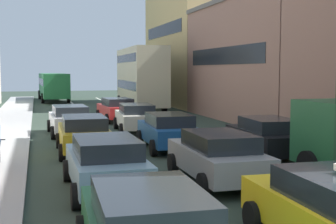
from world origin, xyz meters
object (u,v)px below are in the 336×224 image
at_px(traffic_light_pole, 90,21).
at_px(bus_mid_queue_primary, 141,75).
at_px(sedan_centre_lane_second, 217,156).
at_px(wagon_left_lane_second, 106,163).
at_px(bus_far_queue_secondary, 53,84).
at_px(sedan_centre_lane_fifth, 117,109).
at_px(coupe_centre_lane_fourth, 136,117).
at_px(hatchback_centre_lane_third, 168,130).
at_px(sedan_right_lane_behind_truck, 267,136).
at_px(sedan_left_lane_fourth, 70,119).
at_px(sedan_left_lane_third, 84,133).

relative_size(traffic_light_pole, bus_mid_queue_primary, 0.52).
distance_m(sedan_centre_lane_second, wagon_left_lane_second, 3.28).
xyz_separation_m(sedan_centre_lane_second, bus_far_queue_secondary, (-3.32, 38.59, 0.96)).
xyz_separation_m(sedan_centre_lane_fifth, bus_far_queue_secondary, (-3.23, 21.39, 0.96)).
bearing_deg(coupe_centre_lane_fourth, wagon_left_lane_second, 167.93).
distance_m(hatchback_centre_lane_third, bus_far_queue_secondary, 32.80).
bearing_deg(bus_far_queue_secondary, bus_mid_queue_primary, -155.09).
xyz_separation_m(coupe_centre_lane_fourth, sedan_right_lane_behind_truck, (3.28, -8.44, 0.00)).
xyz_separation_m(traffic_light_pole, sedan_right_lane_behind_truck, (7.72, 10.57, -3.02)).
bearing_deg(sedan_right_lane_behind_truck, sedan_left_lane_fourth, 43.10).
distance_m(wagon_left_lane_second, sedan_left_lane_third, 6.11).
height_order(bus_mid_queue_primary, bus_far_queue_secondary, bus_mid_queue_primary).
height_order(traffic_light_pole, hatchback_centre_lane_third, traffic_light_pole).
bearing_deg(sedan_centre_lane_fifth, sedan_left_lane_third, 160.83).
distance_m(hatchback_centre_lane_third, sedan_right_lane_behind_truck, 4.12).
bearing_deg(coupe_centre_lane_fourth, bus_far_queue_secondary, 10.54).
distance_m(traffic_light_pole, hatchback_centre_lane_third, 14.36).
relative_size(sedan_left_lane_third, sedan_centre_lane_fifth, 0.98).
relative_size(traffic_light_pole, sedan_right_lane_behind_truck, 1.25).
xyz_separation_m(sedan_centre_lane_second, wagon_left_lane_second, (-3.28, -0.18, 0.00)).
xyz_separation_m(hatchback_centre_lane_third, sedan_right_lane_behind_truck, (3.12, -2.69, 0.00)).
xyz_separation_m(traffic_light_pole, bus_far_queue_secondary, (1.09, 45.86, -2.06)).
bearing_deg(sedan_centre_lane_fifth, bus_mid_queue_primary, -25.44).
relative_size(sedan_centre_lane_second, hatchback_centre_lane_third, 0.99).
bearing_deg(sedan_left_lane_fourth, sedan_centre_lane_second, -165.47).
bearing_deg(sedan_centre_lane_fifth, traffic_light_pole, 166.54).
bearing_deg(sedan_left_lane_third, sedan_centre_lane_fifth, -15.33).
bearing_deg(coupe_centre_lane_fourth, sedan_left_lane_fourth, 96.60).
height_order(sedan_left_lane_third, bus_mid_queue_primary, bus_mid_queue_primary).
relative_size(coupe_centre_lane_fourth, bus_mid_queue_primary, 0.42).
relative_size(traffic_light_pole, coupe_centre_lane_fourth, 1.25).
xyz_separation_m(sedan_left_lane_third, coupe_centre_lane_fourth, (3.30, 5.81, 0.00)).
xyz_separation_m(wagon_left_lane_second, coupe_centre_lane_fourth, (3.30, 11.91, 0.00)).
xyz_separation_m(hatchback_centre_lane_third, bus_far_queue_secondary, (-3.51, 32.60, 0.96)).
height_order(wagon_left_lane_second, sedan_right_lane_behind_truck, same).
xyz_separation_m(traffic_light_pole, sedan_centre_lane_second, (4.42, 7.27, -3.02)).
bearing_deg(traffic_light_pole, sedan_right_lane_behind_truck, 53.83).
relative_size(coupe_centre_lane_fourth, sedan_centre_lane_fifth, 1.00).
bearing_deg(sedan_right_lane_behind_truck, sedan_left_lane_third, 72.01).
distance_m(traffic_light_pole, sedan_centre_lane_fifth, 25.03).
distance_m(wagon_left_lane_second, hatchback_centre_lane_third, 7.08).
bearing_deg(hatchback_centre_lane_third, sedan_left_lane_fourth, 35.17).
relative_size(sedan_left_lane_fourth, bus_far_queue_secondary, 0.41).
bearing_deg(coupe_centre_lane_fourth, hatchback_centre_lane_third, -174.98).
distance_m(traffic_light_pole, wagon_left_lane_second, 7.79).
bearing_deg(sedan_centre_lane_fifth, bus_far_queue_secondary, 5.16).
bearing_deg(bus_far_queue_secondary, sedan_left_lane_third, 178.03).
xyz_separation_m(sedan_centre_lane_second, sedan_centre_lane_fifth, (-0.09, 17.20, 0.00)).
relative_size(hatchback_centre_lane_third, bus_far_queue_secondary, 0.41).
height_order(sedan_left_lane_third, sedan_left_lane_fourth, same).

